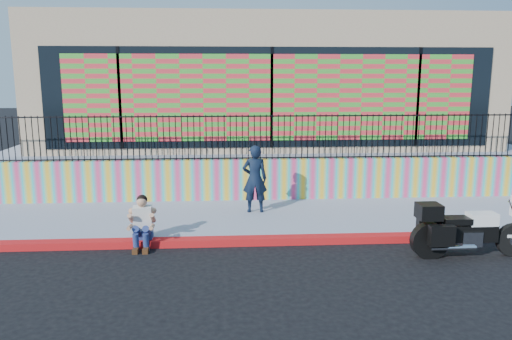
{
  "coord_description": "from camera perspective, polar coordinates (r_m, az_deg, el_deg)",
  "views": [
    {
      "loc": [
        -1.33,
        -9.94,
        3.49
      ],
      "look_at": [
        -0.63,
        1.2,
        1.35
      ],
      "focal_mm": 35.0,
      "sensor_mm": 36.0,
      "label": 1
    }
  ],
  "objects": [
    {
      "name": "elevated_platform",
      "position": [
        18.56,
        0.53,
        1.97
      ],
      "size": [
        16.0,
        10.0,
        1.25
      ],
      "primitive_type": "cube",
      "color": "gray",
      "rests_on": "ground"
    },
    {
      "name": "red_curb",
      "position": [
        10.59,
        3.83,
        -7.99
      ],
      "size": [
        16.0,
        0.3,
        0.15
      ],
      "primitive_type": "cube",
      "color": "#B80D1D",
      "rests_on": "ground"
    },
    {
      "name": "police_officer",
      "position": [
        12.2,
        -0.15,
        -1.02
      ],
      "size": [
        0.61,
        0.4,
        1.66
      ],
      "primitive_type": "imported",
      "rotation": [
        0.0,
        0.0,
        3.15
      ],
      "color": "black",
      "rests_on": "sidewalk"
    },
    {
      "name": "metal_fence",
      "position": [
        13.36,
        2.13,
        3.79
      ],
      "size": [
        15.8,
        0.04,
        1.2
      ],
      "primitive_type": null,
      "color": "black",
      "rests_on": "mural_wall"
    },
    {
      "name": "seated_man",
      "position": [
        10.44,
        -12.9,
        -6.38
      ],
      "size": [
        0.54,
        0.71,
        1.06
      ],
      "color": "navy",
      "rests_on": "ground"
    },
    {
      "name": "police_motorcycle",
      "position": [
        10.52,
        23.27,
        -6.0
      ],
      "size": [
        2.31,
        0.76,
        1.44
      ],
      "color": "black",
      "rests_on": "ground"
    },
    {
      "name": "ground",
      "position": [
        10.62,
        3.82,
        -8.37
      ],
      "size": [
        90.0,
        90.0,
        0.0
      ],
      "primitive_type": "plane",
      "color": "black",
      "rests_on": "ground"
    },
    {
      "name": "sidewalk",
      "position": [
        12.15,
        2.82,
        -5.49
      ],
      "size": [
        16.0,
        3.0,
        0.15
      ],
      "primitive_type": "cube",
      "color": "gray",
      "rests_on": "ground"
    },
    {
      "name": "storefront_building",
      "position": [
        18.12,
        0.6,
        10.08
      ],
      "size": [
        14.0,
        8.06,
        4.0
      ],
      "color": "tan",
      "rests_on": "elevated_platform"
    },
    {
      "name": "mural_wall",
      "position": [
        13.55,
        2.09,
        -1.05
      ],
      "size": [
        16.0,
        0.2,
        1.1
      ],
      "primitive_type": "cube",
      "color": "#F03F78",
      "rests_on": "sidewalk"
    }
  ]
}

